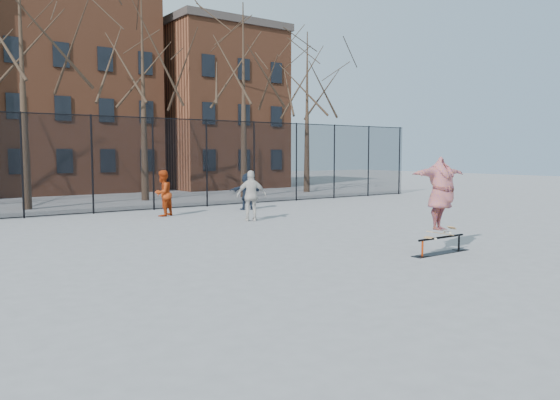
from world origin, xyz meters
TOP-DOWN VIEW (x-y plane):
  - ground at (0.00, 0.00)m, footprint 100.00×100.00m
  - skate_rail at (2.76, -0.85)m, footprint 1.90×0.29m
  - skateboard at (2.71, -0.85)m, footprint 0.89×0.21m
  - skater at (2.71, -0.85)m, footprint 2.26×0.90m
  - bystander_red at (0.54, 10.56)m, footprint 1.10×1.03m
  - bystander_white at (2.51, 7.27)m, footprint 1.16×0.92m
  - bystander_navy at (4.52, 10.72)m, footprint 1.55×0.87m
  - fence at (-0.01, 13.00)m, footprint 34.03×0.07m
  - tree_row at (-0.25, 17.15)m, footprint 33.66×7.46m
  - rowhouses at (0.72, 26.00)m, footprint 29.00×7.00m

SIDE VIEW (x-z plane):
  - ground at x=0.00m, z-range 0.00..0.00m
  - skate_rail at x=2.76m, z-range -0.05..0.37m
  - skateboard at x=2.71m, z-range 0.42..0.52m
  - bystander_navy at x=4.52m, z-range 0.00..1.60m
  - bystander_red at x=0.54m, z-range 0.00..1.79m
  - bystander_white at x=2.51m, z-range 0.00..1.84m
  - skater at x=2.71m, z-range 0.52..2.31m
  - fence at x=-0.01m, z-range 0.05..4.05m
  - rowhouses at x=0.72m, z-range -0.44..12.56m
  - tree_row at x=-0.25m, z-range 2.02..12.69m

